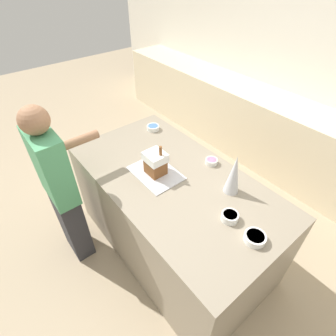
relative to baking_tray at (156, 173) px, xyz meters
name	(u,v)px	position (x,y,z in m)	size (l,w,h in m)	color
ground_plane	(172,244)	(0.13, 0.07, -0.91)	(12.00, 12.00, 0.00)	tan
wall_back	(327,67)	(0.13, 2.25, 0.39)	(8.00, 0.05, 2.60)	white
back_cabinet_block	(288,141)	(0.13, 1.93, -0.45)	(6.00, 0.60, 0.90)	beige
kitchen_island	(173,215)	(0.13, 0.07, -0.46)	(1.84, 0.98, 0.90)	gray
baking_tray	(156,173)	(0.00, 0.00, 0.00)	(0.42, 0.30, 0.01)	silver
gingerbread_house	(155,163)	(0.00, 0.00, 0.11)	(0.16, 0.15, 0.27)	brown
decorative_tree	(234,174)	(0.51, 0.32, 0.16)	(0.11, 0.11, 0.33)	silver
candy_bowl_near_tray_right	(230,216)	(0.68, 0.10, 0.03)	(0.11, 0.11, 0.05)	white
candy_bowl_far_left	(153,127)	(-0.55, 0.38, 0.02)	(0.12, 0.12, 0.04)	white
candy_bowl_near_tray_left	(255,238)	(0.89, 0.10, 0.02)	(0.14, 0.14, 0.05)	white
candy_bowl_far_right	(211,161)	(0.19, 0.44, 0.02)	(0.10, 0.10, 0.04)	white
person	(61,190)	(-0.42, -0.65, -0.11)	(0.40, 0.51, 1.54)	#333338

